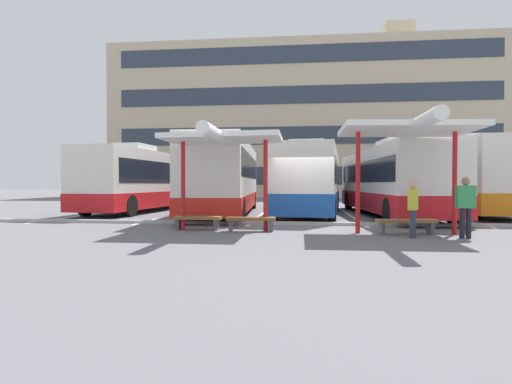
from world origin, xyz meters
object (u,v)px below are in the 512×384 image
waiting_passenger_0 (466,203)px  coach_bus_4 (466,179)px  waiting_passenger_1 (413,206)px  coach_bus_0 (147,181)px  waiting_shelter_0 (222,140)px  bench_1 (251,221)px  waiting_shelter_1 (408,131)px  bench_0 (197,220)px  coach_bus_1 (225,178)px  coach_bus_2 (310,182)px  bench_2 (406,223)px  coach_bus_3 (390,182)px

waiting_passenger_0 → coach_bus_4: bearing=69.5°
waiting_passenger_1 → coach_bus_0: bearing=138.2°
coach_bus_0 → coach_bus_4: 16.99m
coach_bus_0 → waiting_shelter_0: size_ratio=2.78×
coach_bus_4 → bench_1: size_ratio=7.19×
waiting_shelter_0 → waiting_passenger_0: (7.05, -0.94, -1.91)m
bench_1 → waiting_shelter_1: size_ratio=0.35×
bench_1 → bench_0: bearing=173.5°
bench_0 → waiting_shelter_1: size_ratio=0.34×
bench_1 → waiting_passenger_1: bearing=-12.9°
coach_bus_1 → waiting_passenger_1: size_ratio=7.79×
coach_bus_2 → coach_bus_4: size_ratio=0.98×
coach_bus_0 → waiting_shelter_1: (11.73, -9.81, 1.44)m
waiting_shelter_1 → bench_2: bearing=90.0°
coach_bus_1 → waiting_passenger_1: bearing=-50.9°
coach_bus_1 → coach_bus_0: bearing=157.8°
bench_1 → waiting_shelter_1: waiting_shelter_1 is taller
bench_0 → bench_1: same height
bench_2 → waiting_passenger_0: waiting_passenger_0 is taller
bench_1 → waiting_passenger_0: size_ratio=0.95×
coach_bus_1 → coach_bus_3: (7.99, -0.11, -0.20)m
waiting_shelter_0 → bench_1: bearing=7.2°
coach_bus_3 → waiting_passenger_1: coach_bus_3 is taller
coach_bus_0 → coach_bus_1: coach_bus_1 is taller
coach_bus_0 → bench_1: bearing=-53.4°
waiting_shelter_1 → coach_bus_2: bearing=108.1°
bench_1 → bench_2: same height
bench_0 → waiting_shelter_1: (6.55, -0.62, 2.76)m
bench_0 → waiting_passenger_1: 6.68m
coach_bus_2 → bench_1: bearing=-104.7°
coach_bus_2 → coach_bus_4: coach_bus_4 is taller
coach_bus_4 → coach_bus_3: bearing=-155.2°
waiting_shelter_1 → coach_bus_3: bearing=82.3°
waiting_shelter_1 → bench_2: (0.00, 0.17, -2.75)m
coach_bus_0 → waiting_passenger_0: bearing=-38.5°
coach_bus_0 → bench_1: coach_bus_0 is taller
waiting_passenger_0 → waiting_passenger_1: (-1.42, -0.02, -0.09)m
coach_bus_4 → waiting_shelter_0: bearing=-139.3°
coach_bus_3 → coach_bus_0: bearing=170.8°
bench_0 → waiting_passenger_0: bearing=-9.0°
waiting_shelter_0 → waiting_passenger_1: size_ratio=2.65×
coach_bus_1 → coach_bus_3: bearing=-0.8°
waiting_shelter_0 → bench_1: (0.90, 0.11, -2.57)m
coach_bus_3 → coach_bus_4: (4.21, 1.94, 0.19)m
coach_bus_0 → coach_bus_4: bearing=-0.4°
bench_1 → waiting_shelter_1: 5.51m
waiting_shelter_0 → bench_0: size_ratio=2.64×
coach_bus_1 → coach_bus_2: bearing=5.6°
coach_bus_4 → waiting_shelter_0: 14.44m
coach_bus_2 → bench_1: (-2.06, -7.85, -1.27)m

